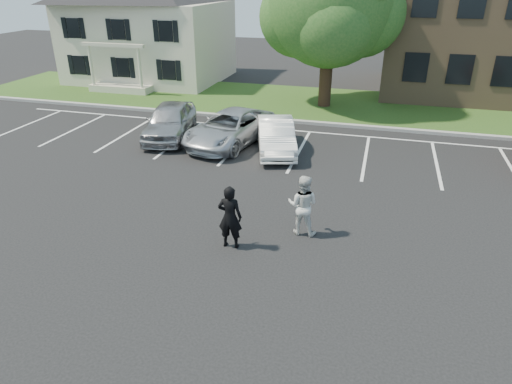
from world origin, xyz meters
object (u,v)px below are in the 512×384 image
car_silver_minivan (230,128)px  man_black_suit (230,217)px  tree (332,7)px  man_white_shirt (303,205)px  car_white_sedan (276,136)px  car_silver_west (170,121)px  house (149,23)px

car_silver_minivan → man_black_suit: bearing=-58.4°
tree → man_black_suit: (-0.54, -15.71, -4.43)m
man_white_shirt → car_silver_minivan: size_ratio=0.35×
man_white_shirt → car_white_sedan: (-2.31, 6.49, -0.22)m
man_white_shirt → car_white_sedan: 6.89m
tree → car_white_sedan: bearing=-97.7°
tree → car_silver_minivan: (-3.27, -7.53, -4.63)m
tree → man_black_suit: 16.33m
man_white_shirt → car_silver_west: man_white_shirt is taller
car_white_sedan → man_white_shirt: bearing=-87.6°
man_black_suit → man_white_shirt: bearing=-147.5°
house → tree: size_ratio=1.17×
car_silver_minivan → car_white_sedan: size_ratio=1.24×
tree → man_white_shirt: 15.16m
car_silver_west → car_white_sedan: bearing=-17.2°
house → man_black_suit: size_ratio=5.60×
car_silver_west → tree: bearing=38.6°
man_white_shirt → tree: bearing=-82.9°
man_black_suit → car_silver_west: (-5.67, 8.25, -0.13)m
house → tree: 13.87m
man_white_shirt → car_silver_minivan: 8.26m
car_silver_minivan → car_white_sedan: bearing=2.0°
tree → car_silver_west: tree is taller
man_black_suit → car_silver_minivan: bearing=-74.3°
man_black_suit → car_white_sedan: 7.77m
man_black_suit → car_silver_west: 10.01m
house → man_white_shirt: bearing=-52.6°
man_black_suit → man_white_shirt: (1.78, 1.26, -0.01)m
man_white_shirt → house: bearing=-50.4°
house → man_black_suit: (12.56, -20.03, -2.91)m
tree → car_silver_minivan: size_ratio=1.70×
tree → car_silver_minivan: 9.42m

